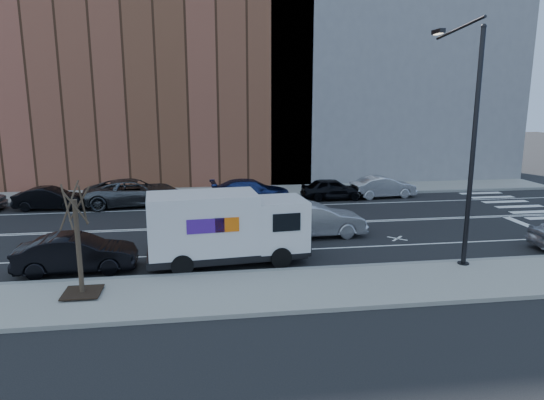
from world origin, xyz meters
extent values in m
plane|color=black|center=(0.00, 0.00, 0.00)|extent=(120.00, 120.00, 0.00)
cube|color=gray|center=(0.00, -8.80, 0.07)|extent=(44.00, 3.60, 0.15)
cube|color=gray|center=(0.00, 8.80, 0.07)|extent=(44.00, 3.60, 0.15)
cube|color=gray|center=(0.00, -7.00, 0.08)|extent=(44.00, 0.25, 0.17)
cube|color=gray|center=(0.00, 7.00, 0.08)|extent=(44.00, 0.25, 0.17)
cube|color=brown|center=(-8.00, 15.60, 11.00)|extent=(26.00, 10.00, 22.00)
cube|color=slate|center=(12.00, 15.60, 13.00)|extent=(20.00, 10.00, 26.00)
cylinder|color=black|center=(7.00, -7.40, 4.50)|extent=(0.18, 0.18, 9.00)
cylinder|color=black|center=(7.00, -7.40, 0.10)|extent=(0.44, 0.44, 0.20)
sphere|color=black|center=(7.00, -7.40, 8.95)|extent=(0.20, 0.20, 0.20)
cylinder|color=black|center=(7.00, -5.70, 9.10)|extent=(0.11, 3.49, 0.48)
cube|color=black|center=(7.00, -4.00, 9.20)|extent=(0.25, 0.80, 0.18)
cube|color=#FFF2CC|center=(7.00, -4.00, 9.10)|extent=(0.18, 0.55, 0.03)
cube|color=black|center=(-7.00, -8.40, 0.23)|extent=(1.20, 1.20, 0.04)
cylinder|color=#382B1E|center=(-7.00, -8.40, 1.75)|extent=(0.16, 0.16, 3.20)
cylinder|color=#382B1E|center=(-6.75, -8.40, 3.15)|extent=(0.06, 0.80, 1.44)
cylinder|color=#382B1E|center=(-6.92, -8.16, 3.15)|extent=(0.81, 0.31, 1.19)
cylinder|color=#382B1E|center=(-7.20, -8.25, 3.15)|extent=(0.58, 0.76, 1.50)
cylinder|color=#382B1E|center=(-7.20, -8.55, 3.15)|extent=(0.47, 0.61, 1.37)
cylinder|color=#382B1E|center=(-6.92, -8.64, 3.15)|extent=(0.72, 0.29, 1.13)
cube|color=black|center=(-2.12, -5.60, 0.45)|extent=(6.32, 2.62, 0.30)
cube|color=silver|center=(0.06, -5.41, 1.54)|extent=(2.17, 2.30, 1.99)
cube|color=black|center=(1.07, -5.32, 1.84)|extent=(0.22, 1.84, 0.94)
cube|color=black|center=(0.16, -6.49, 1.84)|extent=(1.09, 0.14, 0.70)
cube|color=black|center=(-0.04, -4.33, 1.84)|extent=(1.09, 0.14, 0.70)
cube|color=black|center=(1.03, -5.32, 0.55)|extent=(0.32, 1.99, 0.35)
cube|color=silver|center=(-3.01, -5.68, 1.74)|extent=(4.35, 2.55, 2.29)
cube|color=#47198C|center=(-2.91, -6.79, 1.89)|extent=(1.39, 0.14, 0.55)
cube|color=orange|center=(-2.12, -6.72, 1.89)|extent=(0.89, 0.10, 0.55)
cube|color=#47198C|center=(-3.11, -4.57, 1.89)|extent=(1.39, 0.14, 0.55)
cube|color=orange|center=(-2.31, -4.50, 1.89)|extent=(0.89, 0.10, 0.55)
cylinder|color=black|center=(-0.05, -6.41, 0.42)|extent=(0.86, 0.35, 0.83)
cylinder|color=black|center=(-0.23, -4.43, 0.42)|extent=(0.86, 0.35, 0.83)
cylinder|color=black|center=(-3.81, -6.75, 0.42)|extent=(0.86, 0.35, 0.83)
cylinder|color=black|center=(-3.99, -4.77, 0.42)|extent=(0.86, 0.35, 0.83)
imported|color=black|center=(-11.88, 5.39, 0.66)|extent=(4.13, 1.72, 1.33)
imported|color=#494C51|center=(-7.14, 5.81, 0.81)|extent=(6.14, 3.44, 1.62)
imported|color=navy|center=(0.00, 5.63, 0.73)|extent=(5.17, 2.35, 1.47)
imported|color=black|center=(5.31, 5.77, 0.69)|extent=(4.08, 1.69, 1.38)
imported|color=silver|center=(8.80, 5.93, 0.70)|extent=(4.40, 1.92, 1.41)
imported|color=#A1A1A5|center=(2.21, -2.33, 0.80)|extent=(4.93, 1.91, 1.60)
imported|color=black|center=(-7.78, -5.73, 0.72)|extent=(4.46, 1.74, 1.45)
camera|label=1|loc=(-2.96, -24.09, 6.54)|focal=32.00mm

